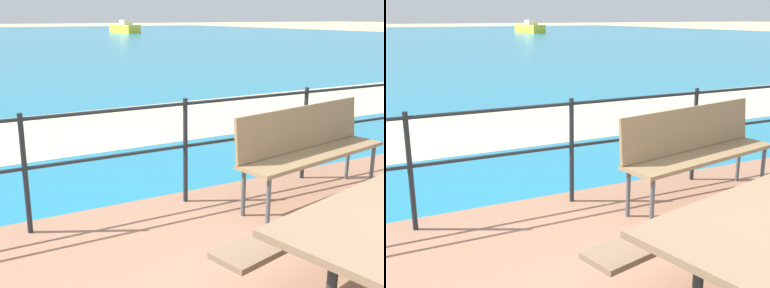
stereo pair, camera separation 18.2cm
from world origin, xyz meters
TOP-DOWN VIEW (x-y plane):
  - beach_strip at (0.00, 6.10)m, footprint 54.04×3.88m
  - park_bench at (1.11, 1.88)m, footprint 1.83×0.74m
  - railing_fence at (0.00, 2.36)m, footprint 5.94×0.04m
  - boat_near at (17.23, 49.80)m, footprint 1.83×5.60m

SIDE VIEW (x-z plane):
  - beach_strip at x=0.00m, z-range 0.00..0.01m
  - boat_near at x=17.23m, z-range -0.19..1.20m
  - park_bench at x=1.11m, z-range 0.16..1.07m
  - railing_fence at x=0.00m, z-range 0.20..1.22m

